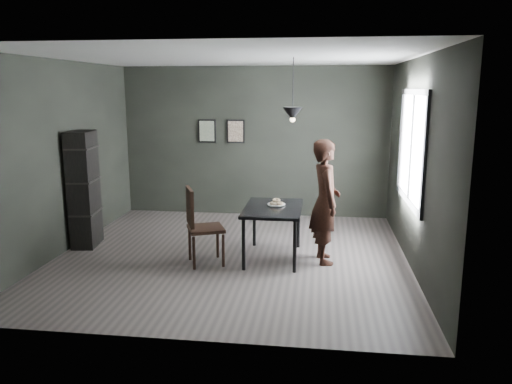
# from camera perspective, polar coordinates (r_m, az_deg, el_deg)

# --- Properties ---
(ground) EXTENTS (5.00, 5.00, 0.00)m
(ground) POSITION_cam_1_polar(r_m,az_deg,el_deg) (7.32, -2.79, -7.31)
(ground) COLOR #3B3533
(ground) RESTS_ON ground
(back_wall) EXTENTS (5.00, 0.10, 2.80)m
(back_wall) POSITION_cam_1_polar(r_m,az_deg,el_deg) (9.44, -0.19, 5.73)
(back_wall) COLOR black
(back_wall) RESTS_ON ground
(ceiling) EXTENTS (5.00, 5.00, 0.02)m
(ceiling) POSITION_cam_1_polar(r_m,az_deg,el_deg) (6.93, -3.03, 15.14)
(ceiling) COLOR silver
(ceiling) RESTS_ON ground
(window_assembly) EXTENTS (0.04, 1.96, 1.56)m
(window_assembly) POSITION_cam_1_polar(r_m,az_deg,el_deg) (7.16, 17.33, 4.90)
(window_assembly) COLOR white
(window_assembly) RESTS_ON ground
(cafe_table) EXTENTS (0.80, 1.20, 0.75)m
(cafe_table) POSITION_cam_1_polar(r_m,az_deg,el_deg) (7.05, 1.96, -2.35)
(cafe_table) COLOR black
(cafe_table) RESTS_ON ground
(white_plate) EXTENTS (0.23, 0.23, 0.01)m
(white_plate) POSITION_cam_1_polar(r_m,az_deg,el_deg) (7.14, 2.35, -1.48)
(white_plate) COLOR white
(white_plate) RESTS_ON cafe_table
(donut_pile) EXTENTS (0.20, 0.19, 0.09)m
(donut_pile) POSITION_cam_1_polar(r_m,az_deg,el_deg) (7.13, 2.35, -1.19)
(donut_pile) COLOR beige
(donut_pile) RESTS_ON white_plate
(woman) EXTENTS (0.53, 0.70, 1.72)m
(woman) POSITION_cam_1_polar(r_m,az_deg,el_deg) (6.94, 7.92, -1.09)
(woman) COLOR black
(woman) RESTS_ON ground
(wood_chair) EXTENTS (0.61, 0.61, 1.08)m
(wood_chair) POSITION_cam_1_polar(r_m,az_deg,el_deg) (6.86, -6.57, -3.33)
(wood_chair) COLOR black
(wood_chair) RESTS_ON ground
(shelf_unit) EXTENTS (0.42, 0.63, 1.77)m
(shelf_unit) POSITION_cam_1_polar(r_m,az_deg,el_deg) (8.03, -19.07, 0.30)
(shelf_unit) COLOR black
(shelf_unit) RESTS_ON ground
(pendant_lamp) EXTENTS (0.28, 0.28, 0.86)m
(pendant_lamp) POSITION_cam_1_polar(r_m,az_deg,el_deg) (6.93, 4.21, 8.93)
(pendant_lamp) COLOR black
(pendant_lamp) RESTS_ON ground
(framed_print_left) EXTENTS (0.34, 0.04, 0.44)m
(framed_print_left) POSITION_cam_1_polar(r_m,az_deg,el_deg) (9.55, -5.61, 6.95)
(framed_print_left) COLOR black
(framed_print_left) RESTS_ON ground
(framed_print_right) EXTENTS (0.34, 0.04, 0.44)m
(framed_print_right) POSITION_cam_1_polar(r_m,az_deg,el_deg) (9.44, -2.33, 6.94)
(framed_print_right) COLOR black
(framed_print_right) RESTS_ON ground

